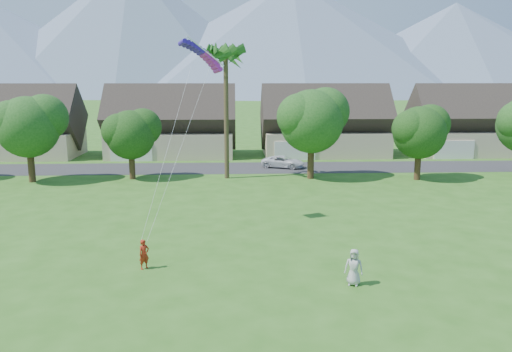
{
  "coord_description": "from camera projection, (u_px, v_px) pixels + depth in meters",
  "views": [
    {
      "loc": [
        -1.23,
        -18.61,
        9.4
      ],
      "look_at": [
        0.0,
        10.0,
        3.8
      ],
      "focal_mm": 35.0,
      "sensor_mm": 36.0,
      "label": 1
    }
  ],
  "objects": [
    {
      "name": "street",
      "position": [
        246.0,
        168.0,
        53.44
      ],
      "size": [
        90.0,
        7.0,
        0.01
      ],
      "primitive_type": "cube",
      "color": "#2D2D30",
      "rests_on": "ground"
    },
    {
      "name": "ground",
      "position": [
        267.0,
        316.0,
        20.1
      ],
      "size": [
        500.0,
        500.0,
        0.0
      ],
      "primitive_type": "plane",
      "color": "#2D6019",
      "rests_on": "ground"
    },
    {
      "name": "fan_palm",
      "position": [
        226.0,
        52.0,
        45.7
      ],
      "size": [
        3.0,
        3.0,
        13.8
      ],
      "color": "#4C3D26",
      "rests_on": "ground"
    },
    {
      "name": "kite_flyer",
      "position": [
        144.0,
        254.0,
        24.96
      ],
      "size": [
        0.66,
        0.63,
        1.52
      ],
      "primitive_type": "imported",
      "rotation": [
        0.0,
        0.0,
        0.69
      ],
      "color": "#A62613",
      "rests_on": "ground"
    },
    {
      "name": "parked_car",
      "position": [
        283.0,
        162.0,
        53.49
      ],
      "size": [
        4.99,
        3.64,
        1.26
      ],
      "primitive_type": "imported",
      "rotation": [
        0.0,
        0.0,
        1.19
      ],
      "color": "silver",
      "rests_on": "ground"
    },
    {
      "name": "watcher",
      "position": [
        354.0,
        267.0,
        22.97
      ],
      "size": [
        0.98,
        0.8,
        1.73
      ],
      "primitive_type": "imported",
      "rotation": [
        0.0,
        0.0,
        -0.34
      ],
      "color": "#B1B0AC",
      "rests_on": "ground"
    },
    {
      "name": "parafoil_kite",
      "position": [
        203.0,
        53.0,
        30.92
      ],
      "size": [
        3.22,
        1.41,
        0.5
      ],
      "rotation": [
        0.0,
        0.0,
        0.31
      ],
      "color": "#3416AB",
      "rests_on": "ground"
    },
    {
      "name": "tree_row",
      "position": [
        236.0,
        128.0,
        46.49
      ],
      "size": [
        62.27,
        6.67,
        8.45
      ],
      "color": "#47301C",
      "rests_on": "ground"
    },
    {
      "name": "houses_row",
      "position": [
        249.0,
        128.0,
        61.62
      ],
      "size": [
        72.75,
        8.19,
        8.86
      ],
      "color": "beige",
      "rests_on": "ground"
    },
    {
      "name": "mountain_ridge",
      "position": [
        255.0,
        42.0,
        269.9
      ],
      "size": [
        540.0,
        240.0,
        70.0
      ],
      "color": "slate",
      "rests_on": "ground"
    }
  ]
}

